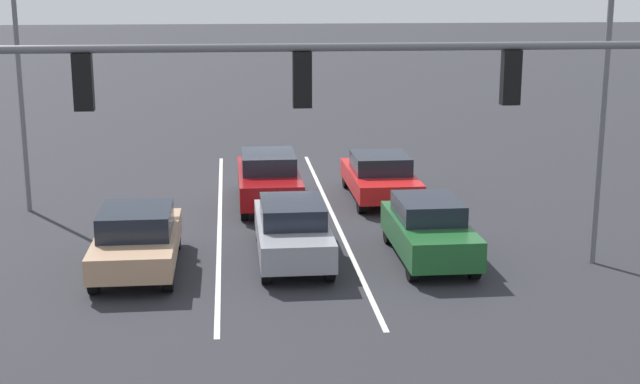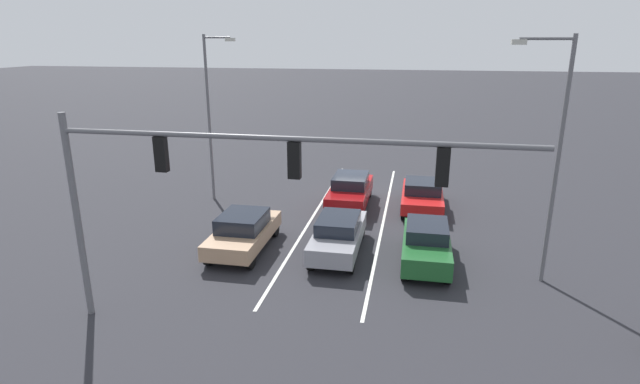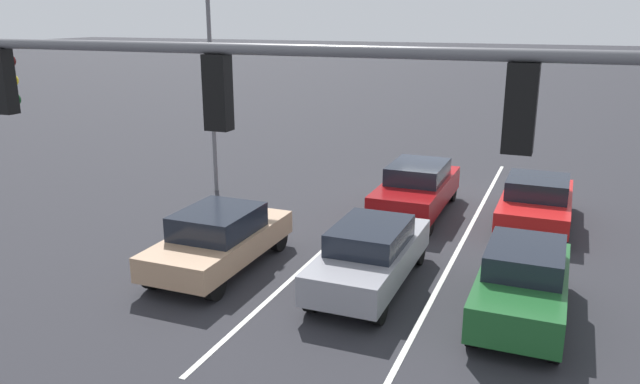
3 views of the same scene
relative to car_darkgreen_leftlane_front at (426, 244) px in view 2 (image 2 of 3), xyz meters
name	(u,v)px [view 2 (image 2 of 3)]	position (x,y,z in m)	size (l,w,h in m)	color
ground_plane	(356,198)	(3.51, -7.46, -0.77)	(240.00, 240.00, 0.00)	#28282D
lane_stripe_left_divider	(384,219)	(1.85, -4.43, -0.77)	(0.12, 18.06, 0.01)	silver
lane_stripe_center_divider	(314,215)	(5.16, -4.43, -0.77)	(0.12, 18.06, 0.01)	silver
car_darkgreen_leftlane_front	(426,244)	(0.00, 0.00, 0.00)	(1.70, 4.15, 1.51)	#1E5928
car_gray_midlane_front	(338,234)	(3.35, -0.30, 0.01)	(1.71, 4.56, 1.50)	gray
car_tan_rightlane_front	(243,231)	(7.07, 0.11, 0.01)	(1.87, 4.40, 1.51)	tan
car_maroon_midlane_second	(350,191)	(3.66, -6.02, 0.06)	(1.83, 4.76, 1.60)	maroon
car_red_leftlane_second	(422,194)	(0.13, -6.34, -0.03)	(1.94, 4.54, 1.43)	red
traffic_signal_gantry	(216,174)	(5.72, 5.58, 3.83)	(12.64, 0.37, 6.11)	slate
street_lamp_right_shoulder	(211,109)	(10.70, -5.95, 3.92)	(1.62, 0.24, 8.25)	slate
street_lamp_left_shoulder	(553,147)	(-3.74, 0.70, 3.92)	(1.89, 0.24, 8.17)	slate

